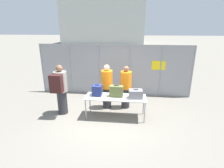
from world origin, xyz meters
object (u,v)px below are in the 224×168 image
Objects in this scene: security_worker_near at (107,86)px; utility_trailer at (145,74)px; suitcase_navy at (97,90)px; suitcase_grey at (136,94)px; security_worker_far at (126,87)px; suitcase_olive at (116,91)px; traveler_hooded at (60,88)px; inspection_table at (116,98)px.

security_worker_near reaches higher than utility_trailer.
suitcase_grey is at bearing -4.97° from suitcase_navy.
suitcase_navy is 4.99m from utility_trailer.
security_worker_far is at bearing -105.39° from utility_trailer.
suitcase_navy is 0.22× the size of security_worker_near.
suitcase_olive reaches higher than suitcase_grey.
suitcase_olive is 0.84m from security_worker_near.
security_worker_far is (2.32, 0.83, -0.14)m from traveler_hooded.
suitcase_navy is 0.21× the size of traveler_hooded.
traveler_hooded is at bearing 40.00° from security_worker_near.
suitcase_olive is 0.28× the size of security_worker_far.
suitcase_grey reaches higher than inspection_table.
suitcase_olive is 0.13× the size of utility_trailer.
security_worker_near reaches higher than security_worker_far.
inspection_table is 0.71m from suitcase_navy.
suitcase_grey is at bearing 13.70° from traveler_hooded.
utility_trailer is at bearing 65.83° from suitcase_navy.
security_worker_near is at bearing 144.74° from suitcase_grey.
suitcase_olive is at bearing 135.95° from security_worker_near.
suitcase_grey is 0.26× the size of traveler_hooded.
security_worker_near reaches higher than suitcase_navy.
traveler_hooded is at bearing 179.20° from suitcase_grey.
suitcase_olive is at bearing 15.19° from traveler_hooded.
security_worker_far reaches higher than suitcase_grey.
security_worker_far is (0.31, 0.80, -0.10)m from suitcase_olive.
suitcase_navy reaches higher than utility_trailer.
inspection_table is 0.25m from suitcase_olive.
inspection_table is at bearing -7.58° from suitcase_navy.
suitcase_navy is 1.36m from suitcase_grey.
security_worker_near is at bearing 118.72° from inspection_table.
suitcase_navy is 0.71m from security_worker_near.
suitcase_olive is at bearing 174.74° from suitcase_grey.
security_worker_far is at bearing 36.96° from suitcase_navy.
suitcase_olive is 4.81m from utility_trailer.
inspection_table is 1.15× the size of traveler_hooded.
suitcase_navy is at bearing -114.17° from utility_trailer.
traveler_hooded is 1.06× the size of security_worker_near.
inspection_table is at bearing -106.50° from utility_trailer.
suitcase_navy reaches higher than suitcase_grey.
security_worker_far is (0.74, 0.08, -0.02)m from security_worker_near.
suitcase_grey is at bearing -98.29° from utility_trailer.
inspection_table is 4.82m from utility_trailer.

